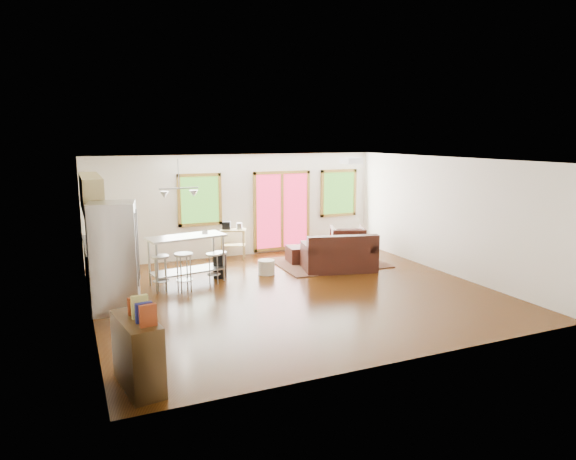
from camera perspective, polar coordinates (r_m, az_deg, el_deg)
name	(u,v)px	position (r m, az deg, el deg)	size (l,w,h in m)	color
floor	(294,292)	(10.25, 0.67, -6.95)	(7.50, 7.00, 0.02)	#311805
ceiling	(294,159)	(9.80, 0.71, 7.85)	(7.50, 7.00, 0.02)	white
back_wall	(238,205)	(13.18, -5.57, 2.73)	(7.50, 0.02, 2.60)	white
left_wall	(87,243)	(9.10, -21.47, -1.39)	(0.02, 7.00, 2.60)	white
right_wall	(448,216)	(11.96, 17.36, 1.52)	(0.02, 7.00, 2.60)	white
front_wall	(403,270)	(6.96, 12.63, -4.37)	(7.50, 0.02, 2.60)	white
window_left	(200,200)	(12.84, -9.77, 3.32)	(1.10, 0.05, 1.30)	#295217
french_doors	(282,211)	(13.58, -0.67, 2.15)	(1.60, 0.05, 2.10)	#A91A38
window_right	(339,193)	(14.27, 5.65, 4.11)	(1.10, 0.05, 1.30)	#295217
rug	(329,263)	(12.54, 4.56, -3.64)	(2.52, 1.94, 0.03)	#43512E
loveseat	(339,256)	(11.84, 5.71, -2.86)	(1.80, 1.28, 0.87)	black
coffee_table	(327,248)	(12.69, 4.35, -1.96)	(1.12, 0.86, 0.39)	#31200C
armchair	(347,240)	(13.25, 6.62, -1.06)	(0.84, 0.79, 0.86)	black
ottoman	(300,254)	(12.54, 1.36, -2.73)	(0.60, 0.60, 0.40)	black
pouf	(266,267)	(11.50, -2.42, -4.14)	(0.37, 0.37, 0.32)	beige
vase	(332,242)	(12.56, 4.87, -1.34)	(0.17, 0.18, 0.28)	silver
book	(342,241)	(12.46, 6.05, -1.26)	(0.21, 0.03, 0.29)	maroon
cabinets	(99,244)	(10.85, -20.26, -1.51)	(0.64, 2.24, 2.30)	tan
refrigerator	(115,257)	(9.43, -18.69, -2.89)	(0.89, 0.87, 1.93)	#B7BABC
island	(187,251)	(10.89, -11.18, -2.27)	(1.68, 0.89, 1.01)	#B7BABC
cup	(205,232)	(11.11, -9.21, -0.27)	(0.13, 0.10, 0.13)	white
bar_stool_a	(160,265)	(10.43, -13.99, -3.79)	(0.37, 0.37, 0.73)	#B7BABC
bar_stool_b	(184,263)	(10.34, -11.50, -3.63)	(0.41, 0.41, 0.78)	#B7BABC
bar_stool_c	(213,261)	(10.82, -8.30, -3.45)	(0.37, 0.37, 0.64)	#B7BABC
trash_can	(220,264)	(11.30, -7.59, -3.82)	(0.41, 0.41, 0.57)	black
kitchen_cart	(232,233)	(12.89, -6.21, -0.38)	(0.73, 0.62, 0.95)	tan
bookshelf	(138,352)	(6.67, -16.34, -12.86)	(0.53, 1.03, 1.16)	#31200C
ceiling_flush	(351,161)	(11.07, 7.06, 7.64)	(0.35, 0.35, 0.12)	white
pendant_light	(179,193)	(10.70, -12.01, 4.01)	(0.80, 0.18, 0.79)	gray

